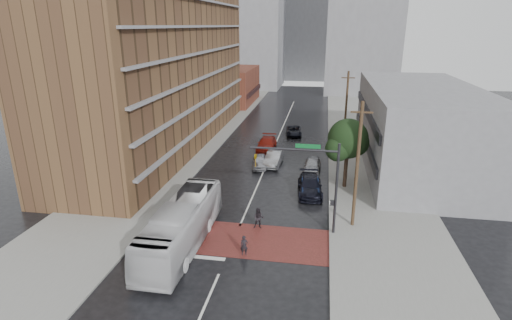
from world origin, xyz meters
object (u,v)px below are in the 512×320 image
at_px(car_travel_c, 267,144).
at_px(car_parked_far, 312,165).
at_px(car_travel_a, 260,161).
at_px(car_parked_near, 310,186).
at_px(pedestrian_b, 259,218).
at_px(car_parked_mid, 310,186).
at_px(pedestrian_a, 244,246).
at_px(car_travel_b, 274,159).
at_px(suv_travel, 294,131).
at_px(transit_bus, 182,225).

distance_m(car_travel_c, car_parked_far, 9.36).
relative_size(car_travel_a, car_parked_near, 0.90).
distance_m(pedestrian_b, car_parked_far, 14.02).
bearing_deg(car_parked_mid, pedestrian_b, -120.82).
distance_m(car_parked_near, car_parked_mid, 0.05).
xyz_separation_m(pedestrian_a, car_travel_c, (-1.98, 24.67, 0.05)).
bearing_deg(car_travel_b, car_parked_far, -14.72).
relative_size(suv_travel, car_parked_near, 1.02).
relative_size(car_travel_a, car_parked_mid, 0.74).
bearing_deg(car_parked_far, car_travel_a, 178.19).
relative_size(car_travel_a, car_travel_c, 0.75).
bearing_deg(car_travel_a, pedestrian_a, -91.86).
xyz_separation_m(car_travel_b, car_parked_mid, (4.38, -7.48, 0.02)).
height_order(transit_bus, car_travel_c, transit_bus).
bearing_deg(pedestrian_b, suv_travel, 83.59).
xyz_separation_m(pedestrian_a, car_parked_mid, (4.03, 11.50, 0.06)).
bearing_deg(car_parked_far, pedestrian_a, -100.21).
relative_size(transit_bus, pedestrian_b, 6.90).
height_order(transit_bus, car_parked_near, transit_bus).
distance_m(pedestrian_a, pedestrian_b, 3.98).
bearing_deg(pedestrian_b, car_travel_a, 93.50).
bearing_deg(pedestrian_a, car_parked_far, 64.75).
xyz_separation_m(car_travel_a, car_parked_mid, (5.85, -6.47, 0.11)).
bearing_deg(car_travel_b, car_parked_mid, -55.71).
distance_m(transit_bus, car_parked_near, 14.03).
relative_size(car_parked_near, car_parked_mid, 0.82).
distance_m(car_travel_a, car_parked_near, 8.72).
distance_m(car_travel_c, car_parked_near, 14.48).
bearing_deg(suv_travel, car_travel_c, -116.46).
xyz_separation_m(transit_bus, car_parked_mid, (8.65, 11.00, -0.86)).
height_order(car_travel_a, car_parked_far, car_parked_far).
bearing_deg(car_travel_a, car_travel_b, 26.94).
bearing_deg(car_parked_far, car_travel_b, 164.12).
relative_size(transit_bus, car_parked_near, 2.65).
xyz_separation_m(car_travel_a, car_travel_c, (-0.17, 6.71, 0.10)).
bearing_deg(car_parked_near, car_travel_b, 115.95).
height_order(pedestrian_a, car_travel_c, car_travel_c).
bearing_deg(car_travel_c, transit_bus, -96.09).
xyz_separation_m(car_parked_mid, car_parked_far, (0.00, 6.00, -0.05)).
distance_m(car_travel_b, car_parked_mid, 8.67).
height_order(car_parked_near, car_parked_far, car_parked_far).
bearing_deg(car_parked_mid, suv_travel, 93.62).
bearing_deg(car_travel_b, car_parked_near, -55.71).
height_order(pedestrian_b, suv_travel, pedestrian_b).
bearing_deg(pedestrian_a, suv_travel, 76.15).
bearing_deg(car_parked_near, transit_bus, -132.60).
distance_m(car_travel_a, car_parked_far, 5.87).
bearing_deg(car_parked_far, car_parked_mid, -87.24).
bearing_deg(car_parked_mid, car_travel_c, 109.64).
bearing_deg(car_parked_near, car_parked_far, 85.59).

